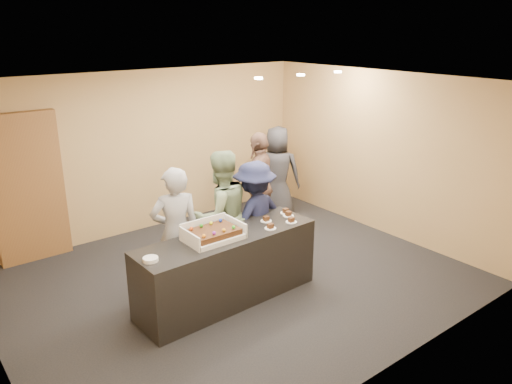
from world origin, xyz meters
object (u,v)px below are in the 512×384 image
Objects in this scene: serving_counter at (227,268)px; person_brown_extra at (260,186)px; person_dark_suit at (277,173)px; cake_box at (212,235)px; sheet_cake at (213,232)px; person_navy_man at (255,217)px; storage_cabinet at (28,189)px; person_sage_man at (221,216)px; person_server_grey at (176,233)px; plate_stack at (151,259)px.

serving_counter is 2.09m from person_brown_extra.
serving_counter is at bearing 81.76° from person_dark_suit.
person_dark_suit is at bearing 35.10° from cake_box.
sheet_cake is 0.33× the size of person_brown_extra.
person_navy_man is (0.98, 0.42, -0.14)m from cake_box.
storage_cabinet is at bearing -66.93° from person_brown_extra.
person_sage_man is at bearing -49.25° from storage_cabinet.
person_server_grey is at bearing 115.15° from cake_box.
person_navy_man is at bearing 6.00° from person_brown_extra.
storage_cabinet is 1.22× the size of person_sage_man.
person_sage_man is (0.50, 0.57, -0.09)m from sheet_cake.
plate_stack is 0.10× the size of person_brown_extra.
person_dark_suit is (3.97, -0.95, -0.26)m from storage_cabinet.
person_dark_suit is (3.44, 1.90, -0.07)m from plate_stack.
sheet_cake is at bearing -90.93° from cake_box.
person_sage_man reaches higher than person_server_grey.
serving_counter is at bearing -60.09° from storage_cabinet.
plate_stack is 0.87m from person_server_grey.
person_server_grey is (-0.43, 0.52, 0.42)m from serving_counter.
person_brown_extra is at bearing 76.57° from person_dark_suit.
plate_stack is at bearing -79.52° from storage_cabinet.
cake_box is 0.88m from plate_stack.
person_server_grey is (0.64, 0.58, -0.05)m from plate_stack.
person_sage_man is (1.90, -2.20, -0.20)m from storage_cabinet.
person_brown_extra is 1.05× the size of person_dark_suit.
person_dark_suit reaches higher than plate_stack.
plate_stack is at bearing -173.97° from cake_box.
person_server_grey is 0.73m from person_sage_man.
sheet_cake is 3.40× the size of plate_stack.
person_sage_man is 1.07× the size of person_dark_suit.
person_brown_extra is (1.26, 0.74, -0.02)m from person_sage_man.
person_server_grey reaches higher than person_dark_suit.
serving_counter is at bearing 65.86° from person_sage_man.
plate_stack is 2.97m from person_brown_extra.
cake_box is 1.08m from person_navy_man.
person_navy_man is (0.98, 0.45, -0.19)m from sheet_cake.
person_sage_man reaches higher than person_navy_man.
person_server_grey is at bearing -11.95° from person_navy_man.
person_navy_man is (0.79, 0.45, 0.36)m from serving_counter.
cake_box is 0.40× the size of person_dark_suit.
person_brown_extra is at bearing -24.78° from storage_cabinet.
person_server_grey is at bearing 7.86° from person_sage_man.
person_navy_man is at bearing 28.17° from serving_counter.
storage_cabinet is 1.31× the size of person_dark_suit.
storage_cabinet reaches higher than person_navy_man.
sheet_cake is 0.34× the size of person_server_grey.
storage_cabinet is 1.25× the size of person_brown_extra.
cake_box is at bearing 6.03° from plate_stack.
cake_box is 0.42× the size of person_navy_man.
person_dark_suit is at bearing 28.86° from plate_stack.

